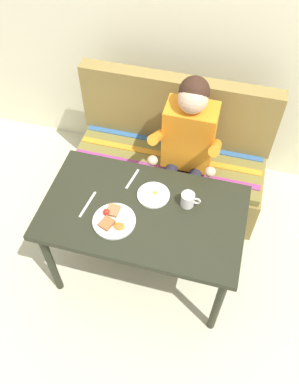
{
  "coord_description": "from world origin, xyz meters",
  "views": [
    {
      "loc": [
        0.39,
        -1.29,
        2.61
      ],
      "look_at": [
        0.0,
        0.15,
        0.72
      ],
      "focal_mm": 36.79,
      "sensor_mm": 36.0,
      "label": 1
    }
  ],
  "objects_px": {
    "table": "(143,218)",
    "couch": "(170,164)",
    "knife": "(88,204)",
    "plate_breakfast": "(113,220)",
    "plate_eggs": "(153,195)",
    "coffee_mug": "(188,199)",
    "fork": "(132,179)",
    "person": "(187,145)"
  },
  "relations": [
    {
      "from": "table",
      "to": "couch",
      "type": "distance_m",
      "value": 0.83
    },
    {
      "from": "knife",
      "to": "plate_breakfast",
      "type": "bearing_deg",
      "value": -14.56
    },
    {
      "from": "plate_eggs",
      "to": "coffee_mug",
      "type": "relative_size",
      "value": 1.67
    },
    {
      "from": "table",
      "to": "fork",
      "type": "relative_size",
      "value": 7.06
    },
    {
      "from": "plate_breakfast",
      "to": "couch",
      "type": "bearing_deg",
      "value": 80.89
    },
    {
      "from": "couch",
      "to": "coffee_mug",
      "type": "relative_size",
      "value": 12.2
    },
    {
      "from": "person",
      "to": "fork",
      "type": "height_order",
      "value": "person"
    },
    {
      "from": "knife",
      "to": "plate_eggs",
      "type": "bearing_deg",
      "value": 31.97
    },
    {
      "from": "table",
      "to": "plate_eggs",
      "type": "bearing_deg",
      "value": 74.86
    },
    {
      "from": "table",
      "to": "fork",
      "type": "xyz_separation_m",
      "value": [
        -0.13,
        0.21,
        0.08
      ]
    },
    {
      "from": "fork",
      "to": "plate_breakfast",
      "type": "bearing_deg",
      "value": -82.33
    },
    {
      "from": "plate_eggs",
      "to": "fork",
      "type": "xyz_separation_m",
      "value": [
        -0.16,
        0.09,
        -0.01
      ]
    },
    {
      "from": "plate_breakfast",
      "to": "knife",
      "type": "xyz_separation_m",
      "value": [
        -0.19,
        0.07,
        -0.01
      ]
    },
    {
      "from": "person",
      "to": "plate_eggs",
      "type": "relative_size",
      "value": 6.14
    },
    {
      "from": "table",
      "to": "knife",
      "type": "height_order",
      "value": "knife"
    },
    {
      "from": "plate_breakfast",
      "to": "plate_eggs",
      "type": "distance_m",
      "value": 0.3
    },
    {
      "from": "plate_eggs",
      "to": "coffee_mug",
      "type": "height_order",
      "value": "coffee_mug"
    },
    {
      "from": "couch",
      "to": "plate_eggs",
      "type": "distance_m",
      "value": 0.76
    },
    {
      "from": "person",
      "to": "plate_breakfast",
      "type": "relative_size",
      "value": 4.87
    },
    {
      "from": "couch",
      "to": "person",
      "type": "xyz_separation_m",
      "value": [
        0.14,
        -0.17,
        0.41
      ]
    },
    {
      "from": "plate_breakfast",
      "to": "coffee_mug",
      "type": "xyz_separation_m",
      "value": [
        0.39,
        0.23,
        0.04
      ]
    },
    {
      "from": "table",
      "to": "knife",
      "type": "relative_size",
      "value": 6.0
    },
    {
      "from": "table",
      "to": "plate_breakfast",
      "type": "distance_m",
      "value": 0.21
    },
    {
      "from": "couch",
      "to": "person",
      "type": "height_order",
      "value": "person"
    },
    {
      "from": "plate_eggs",
      "to": "knife",
      "type": "height_order",
      "value": "plate_eggs"
    },
    {
      "from": "table",
      "to": "coffee_mug",
      "type": "relative_size",
      "value": 10.17
    },
    {
      "from": "plate_breakfast",
      "to": "fork",
      "type": "height_order",
      "value": "plate_breakfast"
    },
    {
      "from": "fork",
      "to": "knife",
      "type": "relative_size",
      "value": 0.85
    },
    {
      "from": "person",
      "to": "knife",
      "type": "relative_size",
      "value": 6.06
    },
    {
      "from": "table",
      "to": "fork",
      "type": "bearing_deg",
      "value": 120.88
    },
    {
      "from": "plate_eggs",
      "to": "coffee_mug",
      "type": "distance_m",
      "value": 0.22
    },
    {
      "from": "table",
      "to": "fork",
      "type": "distance_m",
      "value": 0.26
    },
    {
      "from": "person",
      "to": "plate_breakfast",
      "type": "distance_m",
      "value": 0.76
    },
    {
      "from": "plate_breakfast",
      "to": "coffee_mug",
      "type": "height_order",
      "value": "coffee_mug"
    },
    {
      "from": "table",
      "to": "plate_breakfast",
      "type": "relative_size",
      "value": 4.82
    },
    {
      "from": "plate_breakfast",
      "to": "coffee_mug",
      "type": "distance_m",
      "value": 0.45
    },
    {
      "from": "plate_eggs",
      "to": "coffee_mug",
      "type": "xyz_separation_m",
      "value": [
        0.21,
        -0.01,
        0.04
      ]
    },
    {
      "from": "coffee_mug",
      "to": "fork",
      "type": "bearing_deg",
      "value": 164.5
    },
    {
      "from": "couch",
      "to": "fork",
      "type": "xyz_separation_m",
      "value": [
        -0.13,
        -0.55,
        0.4
      ]
    },
    {
      "from": "plate_breakfast",
      "to": "coffee_mug",
      "type": "relative_size",
      "value": 2.11
    },
    {
      "from": "table",
      "to": "coffee_mug",
      "type": "xyz_separation_m",
      "value": [
        0.24,
        0.11,
        0.13
      ]
    },
    {
      "from": "knife",
      "to": "table",
      "type": "bearing_deg",
      "value": 15.15
    }
  ]
}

